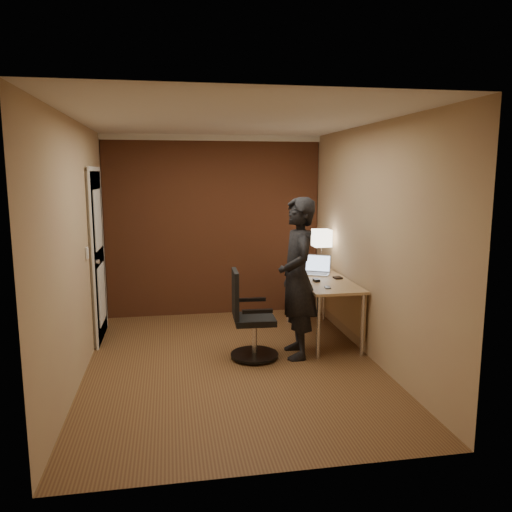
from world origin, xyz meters
name	(u,v)px	position (x,y,z in m)	size (l,w,h in m)	color
room	(196,221)	(-0.27, 1.54, 1.37)	(4.00, 4.00, 4.00)	brown
desk	(328,289)	(1.25, 0.66, 0.60)	(0.60, 1.50, 0.73)	#DAB47D
desk_lamp	(322,239)	(1.33, 1.19, 1.15)	(0.22, 0.22, 0.54)	silver
laptop	(317,269)	(1.20, 0.97, 0.79)	(0.41, 0.38, 0.23)	silver
mouse	(316,280)	(1.06, 0.52, 0.75)	(0.06, 0.10, 0.03)	black
phone	(328,287)	(1.09, 0.18, 0.73)	(0.06, 0.12, 0.01)	black
wallet	(338,278)	(1.37, 0.64, 0.74)	(0.09, 0.11, 0.02)	black
office_chair	(249,321)	(0.19, 0.11, 0.42)	(0.52, 0.54, 0.95)	black
person	(297,278)	(0.73, 0.11, 0.87)	(0.63, 0.42, 1.74)	black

